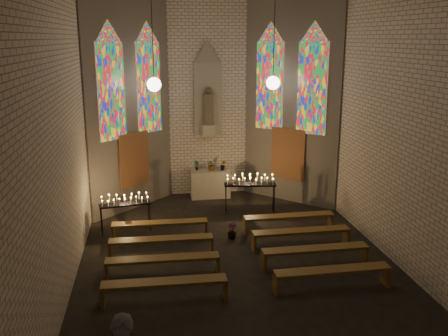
{
  "coord_description": "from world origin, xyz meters",
  "views": [
    {
      "loc": [
        -2.11,
        -11.69,
        5.61
      ],
      "look_at": [
        -0.14,
        1.24,
        2.19
      ],
      "focal_mm": 40.0,
      "sensor_mm": 36.0,
      "label": 1
    }
  ],
  "objects": [
    {
      "name": "pew_left_3",
      "position": [
        -1.9,
        -1.8,
        0.42
      ],
      "size": [
        2.72,
        0.42,
        0.52
      ],
      "rotation": [
        0.0,
        0.0,
        -0.02
      ],
      "color": "brown",
      "rests_on": "ground"
    },
    {
      "name": "flower_vase_left",
      "position": [
        -0.48,
        5.53,
        1.19
      ],
      "size": [
        0.22,
        0.17,
        0.37
      ],
      "primitive_type": "imported",
      "rotation": [
        0.0,
        0.0,
        -0.21
      ],
      "color": "#4C723F",
      "rests_on": "altar"
    },
    {
      "name": "room",
      "position": [
        -0.0,
        3.37,
        3.72
      ],
      "size": [
        8.22,
        12.43,
        7.0
      ],
      "color": "beige",
      "rests_on": "ground"
    },
    {
      "name": "pew_right_3",
      "position": [
        1.9,
        -1.8,
        0.42
      ],
      "size": [
        2.72,
        0.42,
        0.52
      ],
      "rotation": [
        0.0,
        0.0,
        0.02
      ],
      "color": "brown",
      "rests_on": "ground"
    },
    {
      "name": "pew_right_0",
      "position": [
        1.9,
        1.8,
        0.42
      ],
      "size": [
        2.72,
        0.42,
        0.52
      ],
      "rotation": [
        0.0,
        0.0,
        0.02
      ],
      "color": "brown",
      "rests_on": "ground"
    },
    {
      "name": "pew_right_2",
      "position": [
        1.9,
        -0.6,
        0.42
      ],
      "size": [
        2.72,
        0.42,
        0.52
      ],
      "rotation": [
        0.0,
        0.0,
        0.02
      ],
      "color": "brown",
      "rests_on": "ground"
    },
    {
      "name": "flower_vase_center",
      "position": [
        0.06,
        5.45,
        1.21
      ],
      "size": [
        0.48,
        0.45,
        0.43
      ],
      "primitive_type": "imported",
      "rotation": [
        0.0,
        0.0,
        0.35
      ],
      "color": "#4C723F",
      "rests_on": "altar"
    },
    {
      "name": "pew_left_0",
      "position": [
        -1.9,
        1.8,
        0.42
      ],
      "size": [
        2.72,
        0.42,
        0.52
      ],
      "rotation": [
        0.0,
        0.0,
        -0.02
      ],
      "color": "brown",
      "rests_on": "ground"
    },
    {
      "name": "pew_left_1",
      "position": [
        -1.9,
        0.6,
        0.42
      ],
      "size": [
        2.72,
        0.42,
        0.52
      ],
      "rotation": [
        0.0,
        0.0,
        -0.02
      ],
      "color": "brown",
      "rests_on": "ground"
    },
    {
      "name": "floor",
      "position": [
        0.0,
        0.0,
        0.0
      ],
      "size": [
        12.0,
        12.0,
        0.0
      ],
      "primitive_type": "plane",
      "color": "black",
      "rests_on": "ground"
    },
    {
      "name": "votive_stand_right",
      "position": [
        1.09,
        3.6,
        1.06
      ],
      "size": [
        1.72,
        0.62,
        1.23
      ],
      "rotation": [
        0.0,
        0.0,
        -0.13
      ],
      "color": "black",
      "rests_on": "ground"
    },
    {
      "name": "pew_left_2",
      "position": [
        -1.9,
        -0.6,
        0.42
      ],
      "size": [
        2.72,
        0.42,
        0.52
      ],
      "rotation": [
        0.0,
        0.0,
        -0.02
      ],
      "color": "brown",
      "rests_on": "ground"
    },
    {
      "name": "altar",
      "position": [
        0.0,
        5.45,
        0.5
      ],
      "size": [
        1.4,
        0.6,
        1.0
      ],
      "primitive_type": "cube",
      "color": "#ADA58D",
      "rests_on": "ground"
    },
    {
      "name": "pew_right_1",
      "position": [
        1.9,
        0.6,
        0.42
      ],
      "size": [
        2.72,
        0.42,
        0.52
      ],
      "rotation": [
        0.0,
        0.0,
        0.02
      ],
      "color": "brown",
      "rests_on": "ground"
    },
    {
      "name": "votive_stand_left",
      "position": [
        -2.89,
        2.51,
        0.94
      ],
      "size": [
        1.54,
        0.6,
        1.1
      ],
      "rotation": [
        0.0,
        0.0,
        0.17
      ],
      "color": "black",
      "rests_on": "ground"
    },
    {
      "name": "flower_vase_right",
      "position": [
        0.47,
        5.43,
        1.19
      ],
      "size": [
        0.25,
        0.23,
        0.38
      ],
      "primitive_type": "imported",
      "rotation": [
        0.0,
        0.0,
        -0.33
      ],
      "color": "#4C723F",
      "rests_on": "altar"
    },
    {
      "name": "aisle_flower_pot",
      "position": [
        0.14,
        1.5,
        0.24
      ],
      "size": [
        0.34,
        0.34,
        0.47
      ],
      "primitive_type": "imported",
      "rotation": [
        0.0,
        0.0,
        0.37
      ],
      "color": "#4C723F",
      "rests_on": "ground"
    }
  ]
}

